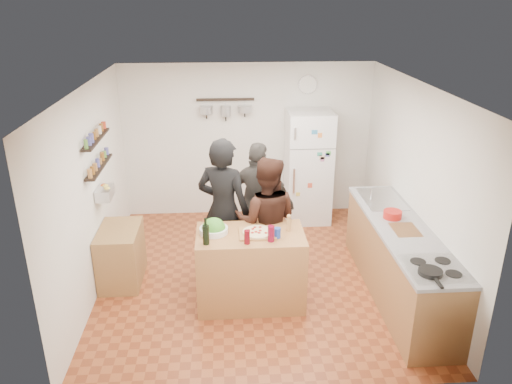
{
  "coord_description": "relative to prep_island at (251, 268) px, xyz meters",
  "views": [
    {
      "loc": [
        -0.39,
        -5.73,
        3.48
      ],
      "look_at": [
        0.0,
        0.1,
        1.15
      ],
      "focal_mm": 35.0,
      "sensor_mm": 36.0,
      "label": 1
    }
  ],
  "objects": [
    {
      "name": "room_shell",
      "position": [
        0.11,
        0.98,
        0.79
      ],
      "size": [
        4.2,
        4.2,
        4.2
      ],
      "color": "brown",
      "rests_on": "ground"
    },
    {
      "name": "prep_island",
      "position": [
        0.0,
        0.0,
        0.0
      ],
      "size": [
        1.25,
        0.72,
        0.91
      ],
      "primitive_type": "cube",
      "color": "#A76C3D",
      "rests_on": "floor"
    },
    {
      "name": "pizza_board",
      "position": [
        0.08,
        -0.02,
        0.47
      ],
      "size": [
        0.42,
        0.34,
        0.02
      ],
      "primitive_type": "cube",
      "color": "#966436",
      "rests_on": "prep_island"
    },
    {
      "name": "pizza",
      "position": [
        0.08,
        -0.02,
        0.48
      ],
      "size": [
        0.34,
        0.34,
        0.02
      ],
      "primitive_type": "cylinder",
      "color": "#CCB686",
      "rests_on": "pizza_board"
    },
    {
      "name": "salad_bowl",
      "position": [
        -0.42,
        0.05,
        0.49
      ],
      "size": [
        0.33,
        0.33,
        0.07
      ],
      "primitive_type": "cylinder",
      "color": "silver",
      "rests_on": "prep_island"
    },
    {
      "name": "wine_bottle",
      "position": [
        -0.5,
        -0.22,
        0.57
      ],
      "size": [
        0.07,
        0.07,
        0.22
      ],
      "primitive_type": "cylinder",
      "color": "black",
      "rests_on": "prep_island"
    },
    {
      "name": "wine_glass_near",
      "position": [
        -0.05,
        -0.24,
        0.53
      ],
      "size": [
        0.07,
        0.07,
        0.16
      ],
      "primitive_type": "cylinder",
      "color": "#54070F",
      "rests_on": "prep_island"
    },
    {
      "name": "wine_glass_far",
      "position": [
        0.22,
        -0.2,
        0.55
      ],
      "size": [
        0.08,
        0.08,
        0.18
      ],
      "primitive_type": "cylinder",
      "color": "#5F081E",
      "rests_on": "prep_island"
    },
    {
      "name": "pepper_mill",
      "position": [
        0.45,
        0.05,
        0.54
      ],
      "size": [
        0.05,
        0.05,
        0.16
      ],
      "primitive_type": "cylinder",
      "color": "#AA7C47",
      "rests_on": "prep_island"
    },
    {
      "name": "salt_canister",
      "position": [
        0.3,
        -0.12,
        0.52
      ],
      "size": [
        0.07,
        0.07,
        0.12
      ],
      "primitive_type": "cylinder",
      "color": "navy",
      "rests_on": "prep_island"
    },
    {
      "name": "person_left",
      "position": [
        -0.3,
        0.62,
        0.49
      ],
      "size": [
        0.81,
        0.69,
        1.88
      ],
      "primitive_type": "imported",
      "rotation": [
        0.0,
        0.0,
        2.73
      ],
      "color": "black",
      "rests_on": "floor"
    },
    {
      "name": "person_center",
      "position": [
        0.23,
        0.46,
        0.38
      ],
      "size": [
        0.91,
        0.76,
        1.68
      ],
      "primitive_type": "imported",
      "rotation": [
        0.0,
        0.0,
        2.97
      ],
      "color": "black",
      "rests_on": "floor"
    },
    {
      "name": "person_back",
      "position": [
        0.17,
        1.09,
        0.38
      ],
      "size": [
        1.06,
        0.75,
        1.68
      ],
      "primitive_type": "imported",
      "rotation": [
        0.0,
        0.0,
        2.76
      ],
      "color": "#302E2B",
      "rests_on": "floor"
    },
    {
      "name": "counter_run",
      "position": [
        1.81,
        0.04,
        -0.01
      ],
      "size": [
        0.63,
        2.63,
        0.9
      ],
      "primitive_type": "cube",
      "color": "#9E7042",
      "rests_on": "floor"
    },
    {
      "name": "stove_top",
      "position": [
        1.81,
        -0.91,
        0.46
      ],
      "size": [
        0.6,
        0.62,
        0.02
      ],
      "primitive_type": "cube",
      "color": "white",
      "rests_on": "counter_run"
    },
    {
      "name": "skillet",
      "position": [
        1.71,
        -1.02,
        0.49
      ],
      "size": [
        0.24,
        0.24,
        0.05
      ],
      "primitive_type": "cylinder",
      "color": "black",
      "rests_on": "stove_top"
    },
    {
      "name": "sink",
      "position": [
        1.81,
        0.89,
        0.46
      ],
      "size": [
        0.5,
        0.8,
        0.03
      ],
      "primitive_type": "cube",
      "color": "silver",
      "rests_on": "counter_run"
    },
    {
      "name": "cutting_board",
      "position": [
        1.81,
        -0.04,
        0.46
      ],
      "size": [
        0.3,
        0.4,
        0.02
      ],
      "primitive_type": "cube",
      "color": "brown",
      "rests_on": "counter_run"
    },
    {
      "name": "red_bowl",
      "position": [
        1.76,
        0.29,
        0.51
      ],
      "size": [
        0.22,
        0.22,
        0.09
      ],
      "primitive_type": "cylinder",
      "color": "#AE1913",
      "rests_on": "counter_run"
    },
    {
      "name": "fridge",
      "position": [
        1.06,
        2.34,
        0.45
      ],
      "size": [
        0.7,
        0.68,
        1.8
      ],
      "primitive_type": "cube",
      "color": "white",
      "rests_on": "floor"
    },
    {
      "name": "wall_clock",
      "position": [
        1.06,
        2.67,
        1.69
      ],
      "size": [
        0.3,
        0.03,
        0.3
      ],
      "primitive_type": "cylinder",
      "rotation": [
        1.57,
        0.0,
        0.0
      ],
      "color": "silver",
      "rests_on": "back_wall"
    },
    {
      "name": "spice_shelf_lower",
      "position": [
        -1.82,
        0.79,
        1.04
      ],
      "size": [
        0.12,
        1.0,
        0.02
      ],
      "primitive_type": "cube",
      "color": "black",
      "rests_on": "left_wall"
    },
    {
      "name": "spice_shelf_upper",
      "position": [
        -1.82,
        0.79,
        1.4
      ],
      "size": [
        0.12,
        1.0,
        0.02
      ],
      "primitive_type": "cube",
      "color": "black",
      "rests_on": "left_wall"
    },
    {
      "name": "produce_basket",
      "position": [
        -1.79,
        0.79,
        0.69
      ],
      "size": [
        0.18,
        0.35,
        0.14
      ],
      "primitive_type": "cube",
      "color": "silver",
      "rests_on": "left_wall"
    },
    {
      "name": "side_table",
      "position": [
        -1.63,
        0.59,
        -0.09
      ],
      "size": [
        0.5,
        0.8,
        0.73
      ],
      "primitive_type": "cube",
      "color": "#A57B45",
      "rests_on": "floor"
    },
    {
      "name": "pot_rack",
      "position": [
        -0.24,
        2.59,
        1.49
      ],
      "size": [
        0.9,
        0.04,
        0.04
      ],
      "primitive_type": "cube",
      "color": "black",
      "rests_on": "back_wall"
    }
  ]
}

